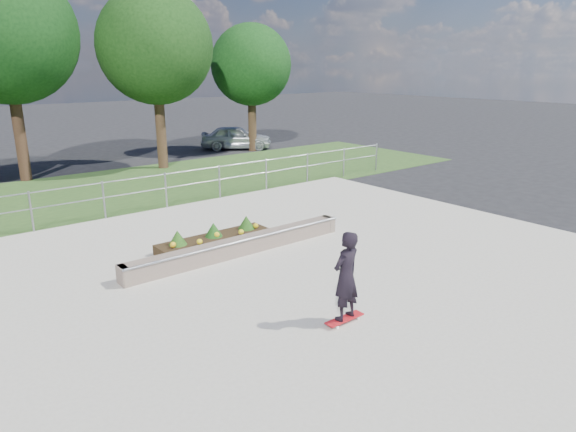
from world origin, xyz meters
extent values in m
plane|color=black|center=(0.00, 0.00, 0.00)|extent=(120.00, 120.00, 0.00)
cube|color=#29471C|center=(0.00, 11.00, 0.01)|extent=(30.00, 8.00, 0.02)
cube|color=#A4A092|center=(0.00, 0.00, 0.03)|extent=(15.00, 15.00, 0.06)
cylinder|color=gray|center=(-4.00, 7.50, 0.60)|extent=(0.06, 0.06, 1.20)
cylinder|color=gray|center=(-2.00, 7.50, 0.60)|extent=(0.06, 0.06, 1.20)
cylinder|color=gray|center=(0.00, 7.50, 0.60)|extent=(0.06, 0.06, 1.20)
cylinder|color=gray|center=(2.00, 7.50, 0.60)|extent=(0.06, 0.06, 1.20)
cylinder|color=gray|center=(4.00, 7.50, 0.60)|extent=(0.06, 0.06, 1.20)
cylinder|color=gray|center=(6.00, 7.50, 0.60)|extent=(0.06, 0.06, 1.20)
cylinder|color=#9B9EA4|center=(8.00, 7.50, 0.60)|extent=(0.06, 0.06, 1.20)
cylinder|color=#9B9EA4|center=(10.00, 7.50, 0.60)|extent=(0.06, 0.06, 1.20)
cylinder|color=#969A9E|center=(0.00, 7.50, 1.15)|extent=(20.00, 0.04, 0.04)
cylinder|color=gray|center=(0.00, 7.50, 0.70)|extent=(20.00, 0.04, 0.04)
cylinder|color=black|center=(-2.50, 15.00, 1.69)|extent=(0.44, 0.44, 3.38)
sphere|color=black|center=(-2.50, 15.00, 5.62)|extent=(5.25, 5.25, 5.25)
cylinder|color=#322014|center=(3.00, 14.00, 1.57)|extent=(0.44, 0.44, 3.15)
sphere|color=black|center=(3.00, 14.00, 5.25)|extent=(4.90, 4.90, 4.90)
cylinder|color=#312013|center=(9.00, 15.50, 1.35)|extent=(0.44, 0.44, 2.70)
sphere|color=black|center=(9.00, 15.50, 4.50)|extent=(4.20, 4.20, 4.20)
cube|color=brown|center=(-0.54, 2.44, 0.26)|extent=(6.00, 0.40, 0.40)
cylinder|color=gray|center=(-0.54, 2.24, 0.46)|extent=(6.00, 0.06, 0.06)
cube|color=#67584C|center=(-3.44, 2.44, 0.26)|extent=(0.15, 0.42, 0.40)
cube|color=#67584C|center=(2.36, 2.44, 0.26)|extent=(0.15, 0.42, 0.40)
cube|color=black|center=(-0.72, 3.11, 0.18)|extent=(3.00, 1.20, 0.25)
sphere|color=yellow|center=(-1.92, 3.21, 0.39)|extent=(0.14, 0.14, 0.14)
sphere|color=yellow|center=(-1.32, 3.01, 0.39)|extent=(0.14, 0.14, 0.14)
sphere|color=yellow|center=(-0.72, 3.21, 0.39)|extent=(0.14, 0.14, 0.14)
sphere|color=yellow|center=(-0.12, 3.01, 0.39)|extent=(0.14, 0.14, 0.14)
sphere|color=gold|center=(0.48, 3.21, 0.39)|extent=(0.14, 0.14, 0.14)
cone|color=#1D4614|center=(-1.72, 3.36, 0.49)|extent=(0.44, 0.44, 0.36)
cone|color=#144012|center=(-0.72, 3.36, 0.49)|extent=(0.44, 0.44, 0.36)
cone|color=#1B4212|center=(0.28, 3.36, 0.49)|extent=(0.44, 0.44, 0.36)
cylinder|color=white|center=(-1.28, -1.71, 0.09)|extent=(0.05, 0.03, 0.05)
cylinder|color=white|center=(-1.28, -1.53, 0.09)|extent=(0.05, 0.03, 0.05)
cylinder|color=silver|center=(-0.76, -1.71, 0.09)|extent=(0.05, 0.03, 0.05)
cylinder|color=white|center=(-0.76, -1.53, 0.09)|extent=(0.05, 0.03, 0.05)
cylinder|color=#A3A3A8|center=(-1.28, -1.62, 0.11)|extent=(0.02, 0.18, 0.02)
cylinder|color=#939397|center=(-0.76, -1.62, 0.11)|extent=(0.02, 0.18, 0.02)
cube|color=#AD151B|center=(-1.02, -1.62, 0.13)|extent=(0.80, 0.21, 0.02)
imported|color=black|center=(-1.02, -1.62, 0.95)|extent=(0.64, 0.46, 1.62)
imported|color=silver|center=(8.58, 16.49, 0.66)|extent=(4.05, 3.45, 1.31)
camera|label=1|loc=(-6.98, -7.42, 4.47)|focal=32.00mm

